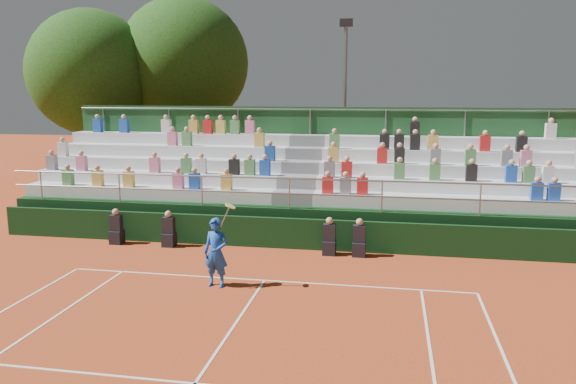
% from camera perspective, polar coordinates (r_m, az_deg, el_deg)
% --- Properties ---
extents(ground, '(90.00, 90.00, 0.00)m').
position_cam_1_polar(ground, '(15.27, -2.40, -8.98)').
color(ground, '#AC411C').
rests_on(ground, ground).
extents(courtside_wall, '(20.00, 0.15, 1.00)m').
position_cam_1_polar(courtside_wall, '(18.12, -0.17, -4.21)').
color(courtside_wall, black).
rests_on(courtside_wall, ground).
extents(line_officials, '(8.43, 0.40, 1.19)m').
position_cam_1_polar(line_officials, '(18.01, -4.90, -4.42)').
color(line_officials, black).
rests_on(line_officials, ground).
extents(grandstand, '(20.00, 5.20, 4.40)m').
position_cam_1_polar(grandstand, '(21.11, 1.46, -0.56)').
color(grandstand, black).
rests_on(grandstand, ground).
extents(tennis_player, '(0.89, 0.52, 2.22)m').
position_cam_1_polar(tennis_player, '(14.68, -7.31, -6.10)').
color(tennis_player, '#174BB2').
rests_on(tennis_player, ground).
extents(tree_west, '(6.25, 6.25, 9.04)m').
position_cam_1_polar(tree_west, '(30.40, -19.35, 11.33)').
color(tree_west, '#331F12').
rests_on(tree_west, ground).
extents(tree_east, '(6.78, 6.78, 9.87)m').
position_cam_1_polar(tree_east, '(30.74, -10.56, 12.76)').
color(tree_east, '#331F12').
rests_on(tree_east, ground).
extents(floodlight_mast, '(0.60, 0.25, 8.33)m').
position_cam_1_polar(floodlight_mast, '(27.22, 5.81, 9.80)').
color(floodlight_mast, gray).
rests_on(floodlight_mast, ground).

